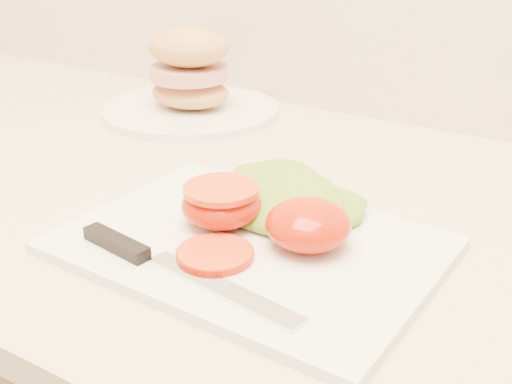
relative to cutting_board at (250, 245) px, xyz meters
The scene contains 8 objects.
cutting_board is the anchor object (origin of this frame).
tomato_half_dome 0.06m from the cutting_board, 20.64° to the left, with size 0.08×0.08×0.04m, color red.
tomato_half_cut 0.05m from the cutting_board, 161.28° to the left, with size 0.08×0.08×0.04m.
tomato_slice_0 0.05m from the cutting_board, 101.83° to the right, with size 0.07×0.07×0.01m, color #ED4919.
lettuce_leaf_0 0.07m from the cutting_board, 98.90° to the left, with size 0.16×0.11×0.03m, color #87B32F.
lettuce_leaf_1 0.08m from the cutting_board, 67.04° to the left, with size 0.10×0.07×0.02m, color #87B32F.
knife 0.09m from the cutting_board, 120.67° to the right, with size 0.24×0.04×0.01m.
sandwich_plate 0.43m from the cutting_board, 134.35° to the left, with size 0.27×0.27×0.13m.
Camera 1 is at (-0.26, 1.13, 1.23)m, focal length 45.00 mm.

